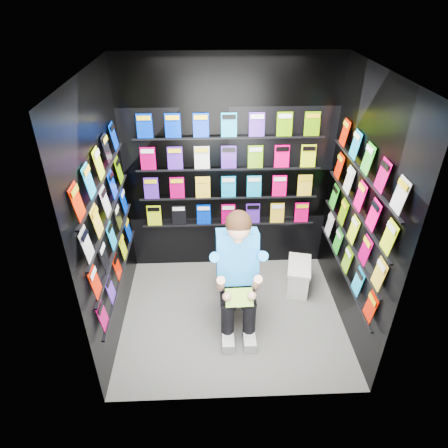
{
  "coord_description": "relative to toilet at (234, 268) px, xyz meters",
  "views": [
    {
      "loc": [
        -0.23,
        -3.2,
        3.24
      ],
      "look_at": [
        -0.09,
        0.15,
        1.12
      ],
      "focal_mm": 32.0,
      "sensor_mm": 36.0,
      "label": 1
    }
  ],
  "objects": [
    {
      "name": "comics_left",
      "position": [
        -1.21,
        -0.4,
        0.94
      ],
      "size": [
        0.06,
        1.7,
        1.37
      ],
      "primitive_type": null,
      "color": "red",
      "rests_on": "wall_left"
    },
    {
      "name": "held_comic",
      "position": [
        -0.0,
        -0.73,
        0.21
      ],
      "size": [
        0.27,
        0.16,
        0.11
      ],
      "primitive_type": "cube",
      "rotation": [
        -0.96,
        0.0,
        0.02
      ],
      "color": "green",
      "rests_on": "reader"
    },
    {
      "name": "reader",
      "position": [
        -0.0,
        -0.38,
        0.44
      ],
      "size": [
        0.59,
        0.85,
        1.54
      ],
      "primitive_type": null,
      "rotation": [
        0.0,
        0.0,
        0.02
      ],
      "color": "#2A8CE5",
      "rests_on": "toilet"
    },
    {
      "name": "comics_right",
      "position": [
        1.13,
        -0.4,
        0.94
      ],
      "size": [
        0.06,
        1.7,
        1.37
      ],
      "primitive_type": null,
      "color": "red",
      "rests_on": "wall_right"
    },
    {
      "name": "comics_back",
      "position": [
        -0.04,
        0.57,
        0.94
      ],
      "size": [
        2.1,
        0.06,
        1.37
      ],
      "primitive_type": null,
      "color": "red",
      "rests_on": "wall_back"
    },
    {
      "name": "wall_front",
      "position": [
        -0.04,
        -1.4,
        0.93
      ],
      "size": [
        2.4,
        0.04,
        2.6
      ],
      "primitive_type": "cube",
      "color": "black",
      "rests_on": "floor"
    },
    {
      "name": "toilet",
      "position": [
        0.0,
        0.0,
        0.0
      ],
      "size": [
        0.43,
        0.76,
        0.73
      ],
      "primitive_type": "imported",
      "rotation": [
        0.0,
        0.0,
        3.16
      ],
      "color": "white",
      "rests_on": "floor"
    },
    {
      "name": "longbox",
      "position": [
        0.77,
        0.04,
        -0.2
      ],
      "size": [
        0.33,
        0.48,
        0.33
      ],
      "primitive_type": "cube",
      "rotation": [
        0.0,
        0.0,
        -0.23
      ],
      "color": "silver",
      "rests_on": "floor"
    },
    {
      "name": "wall_left",
      "position": [
        -1.24,
        -0.4,
        0.93
      ],
      "size": [
        0.04,
        2.0,
        2.6
      ],
      "primitive_type": "cube",
      "color": "black",
      "rests_on": "floor"
    },
    {
      "name": "floor",
      "position": [
        -0.04,
        -0.4,
        -0.37
      ],
      "size": [
        2.4,
        2.4,
        0.0
      ],
      "primitive_type": "plane",
      "color": "slate",
      "rests_on": "ground"
    },
    {
      "name": "longbox_lid",
      "position": [
        0.77,
        0.04,
        -0.03
      ],
      "size": [
        0.36,
        0.5,
        0.03
      ],
      "primitive_type": "cube",
      "rotation": [
        0.0,
        0.0,
        -0.23
      ],
      "color": "silver",
      "rests_on": "longbox"
    },
    {
      "name": "wall_back",
      "position": [
        -0.04,
        0.6,
        0.93
      ],
      "size": [
        2.4,
        0.04,
        2.6
      ],
      "primitive_type": "cube",
      "color": "black",
      "rests_on": "floor"
    },
    {
      "name": "wall_right",
      "position": [
        1.16,
        -0.4,
        0.93
      ],
      "size": [
        0.04,
        2.0,
        2.6
      ],
      "primitive_type": "cube",
      "color": "black",
      "rests_on": "floor"
    },
    {
      "name": "ceiling",
      "position": [
        -0.04,
        -0.4,
        2.23
      ],
      "size": [
        2.4,
        2.4,
        0.0
      ],
      "primitive_type": "plane",
      "color": "white",
      "rests_on": "floor"
    }
  ]
}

